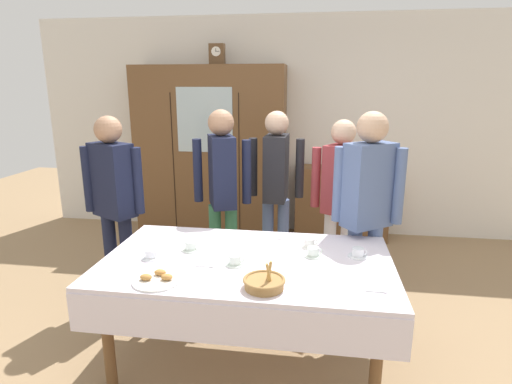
{
  "coord_description": "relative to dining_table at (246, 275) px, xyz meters",
  "views": [
    {
      "loc": [
        0.43,
        -2.68,
        1.89
      ],
      "look_at": [
        0.0,
        0.2,
        1.13
      ],
      "focal_mm": 29.17,
      "sensor_mm": 36.0,
      "label": 1
    }
  ],
  "objects": [
    {
      "name": "tea_cup_near_left",
      "position": [
        0.43,
        0.15,
        0.12
      ],
      "size": [
        0.13,
        0.13,
        0.06
      ],
      "color": "silver",
      "rests_on": "dining_table"
    },
    {
      "name": "dining_table",
      "position": [
        0.0,
        0.0,
        0.0
      ],
      "size": [
        1.88,
        1.09,
        0.78
      ],
      "color": "brown",
      "rests_on": "ground"
    },
    {
      "name": "person_behind_table_right",
      "position": [
        -0.39,
        1.05,
        0.34
      ],
      "size": [
        0.52,
        0.41,
        1.68
      ],
      "color": "#33704C",
      "rests_on": "ground"
    },
    {
      "name": "ground_plane",
      "position": [
        0.0,
        0.24,
        -0.68
      ],
      "size": [
        12.0,
        12.0,
        0.0
      ],
      "primitive_type": "plane",
      "color": "#997A56",
      "rests_on": "ground"
    },
    {
      "name": "tea_cup_front_edge",
      "position": [
        -0.41,
        0.13,
        0.12
      ],
      "size": [
        0.13,
        0.13,
        0.06
      ],
      "color": "silver",
      "rests_on": "dining_table"
    },
    {
      "name": "spoon_center",
      "position": [
        0.22,
        0.42,
        0.1
      ],
      "size": [
        0.12,
        0.02,
        0.01
      ],
      "color": "silver",
      "rests_on": "dining_table"
    },
    {
      "name": "back_wall",
      "position": [
        0.0,
        2.89,
        0.67
      ],
      "size": [
        6.4,
        0.1,
        2.7
      ],
      "primitive_type": "cube",
      "color": "silver",
      "rests_on": "ground"
    },
    {
      "name": "person_behind_table_left",
      "position": [
        -1.23,
        0.69,
        0.32
      ],
      "size": [
        0.52,
        0.34,
        1.64
      ],
      "color": "#191E38",
      "rests_on": "ground"
    },
    {
      "name": "tea_cup_center",
      "position": [
        -0.06,
        -0.06,
        0.12
      ],
      "size": [
        0.13,
        0.13,
        0.06
      ],
      "color": "silver",
      "rests_on": "dining_table"
    },
    {
      "name": "tea_cup_far_right",
      "position": [
        0.4,
        0.3,
        0.12
      ],
      "size": [
        0.13,
        0.13,
        0.06
      ],
      "color": "white",
      "rests_on": "dining_table"
    },
    {
      "name": "tea_cup_mid_left",
      "position": [
        -0.62,
        -0.05,
        0.12
      ],
      "size": [
        0.13,
        0.13,
        0.06
      ],
      "color": "white",
      "rests_on": "dining_table"
    },
    {
      "name": "spoon_near_right",
      "position": [
        -0.22,
        -0.12,
        0.1
      ],
      "size": [
        0.12,
        0.02,
        0.01
      ],
      "color": "silver",
      "rests_on": "dining_table"
    },
    {
      "name": "pastry_plate",
      "position": [
        -0.46,
        -0.35,
        0.11
      ],
      "size": [
        0.28,
        0.28,
        0.05
      ],
      "color": "white",
      "rests_on": "dining_table"
    },
    {
      "name": "mantel_clock",
      "position": [
        -0.79,
        2.59,
        1.54
      ],
      "size": [
        0.18,
        0.11,
        0.24
      ],
      "color": "brown",
      "rests_on": "wall_cabinet"
    },
    {
      "name": "book_stack",
      "position": [
        0.75,
        2.64,
        0.24
      ],
      "size": [
        0.15,
        0.21,
        0.05
      ],
      "color": "#2D5184",
      "rests_on": "bookshelf_low"
    },
    {
      "name": "tea_cup_far_left",
      "position": [
        0.72,
        0.18,
        0.12
      ],
      "size": [
        0.13,
        0.13,
        0.06
      ],
      "color": "white",
      "rests_on": "dining_table"
    },
    {
      "name": "person_beside_shelf",
      "position": [
        0.81,
        0.64,
        0.36
      ],
      "size": [
        0.52,
        0.38,
        1.7
      ],
      "color": "slate",
      "rests_on": "ground"
    },
    {
      "name": "person_near_right_end",
      "position": [
        0.64,
        1.18,
        0.28
      ],
      "size": [
        0.52,
        0.41,
        1.6
      ],
      "color": "silver",
      "rests_on": "ground"
    },
    {
      "name": "bread_basket",
      "position": [
        0.16,
        -0.34,
        0.13
      ],
      "size": [
        0.24,
        0.24,
        0.16
      ],
      "color": "#9E7542",
      "rests_on": "dining_table"
    },
    {
      "name": "bookshelf_low",
      "position": [
        0.75,
        2.64,
        -0.23
      ],
      "size": [
        1.13,
        0.35,
        0.9
      ],
      "color": "brown",
      "rests_on": "ground"
    },
    {
      "name": "spoon_mid_right",
      "position": [
        0.8,
        -0.3,
        0.1
      ],
      "size": [
        0.12,
        0.02,
        0.01
      ],
      "color": "silver",
      "rests_on": "dining_table"
    },
    {
      "name": "wall_cabinet",
      "position": [
        -0.9,
        2.59,
        0.37
      ],
      "size": [
        1.86,
        0.46,
        2.11
      ],
      "color": "brown",
      "rests_on": "ground"
    },
    {
      "name": "person_by_cabinet",
      "position": [
        0.05,
        1.37,
        0.32
      ],
      "size": [
        0.52,
        0.37,
        1.65
      ],
      "color": "slate",
      "rests_on": "ground"
    }
  ]
}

